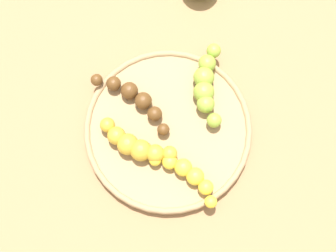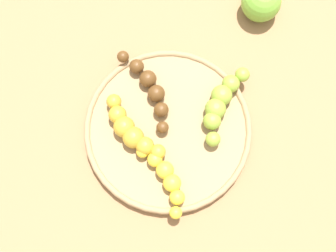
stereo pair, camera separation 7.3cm
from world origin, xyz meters
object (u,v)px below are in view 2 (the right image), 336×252
at_px(fruit_bowl, 168,130).
at_px(banana_spotted, 131,131).
at_px(banana_green, 221,103).
at_px(apple_green, 261,2).
at_px(banana_overripe, 149,88).
at_px(banana_yellow, 166,178).

distance_m(fruit_bowl, banana_spotted, 0.06).
relative_size(banana_green, apple_green, 1.82).
relative_size(banana_overripe, banana_yellow, 1.22).
distance_m(banana_green, banana_overripe, 0.12).
relative_size(banana_overripe, apple_green, 2.15).
height_order(banana_green, banana_spotted, same).
distance_m(banana_spotted, banana_yellow, 0.09).
relative_size(fruit_bowl, apple_green, 4.00).
height_order(fruit_bowl, banana_spotted, banana_spotted).
relative_size(fruit_bowl, banana_green, 2.20).
height_order(fruit_bowl, banana_overripe, banana_overripe).
bearing_deg(apple_green, banana_overripe, 121.79).
bearing_deg(banana_spotted, apple_green, -175.00).
height_order(fruit_bowl, banana_yellow, banana_yellow).
bearing_deg(apple_green, banana_yellow, 144.44).
bearing_deg(fruit_bowl, banana_spotted, 89.55).
relative_size(fruit_bowl, banana_yellow, 2.28).
xyz_separation_m(banana_overripe, banana_yellow, (-0.15, -0.01, -0.00)).
xyz_separation_m(banana_green, banana_overripe, (0.04, 0.11, -0.00)).
xyz_separation_m(fruit_bowl, banana_yellow, (-0.08, 0.01, 0.02)).
xyz_separation_m(banana_green, banana_spotted, (-0.03, 0.15, 0.00)).
bearing_deg(banana_yellow, banana_spotted, 97.80).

